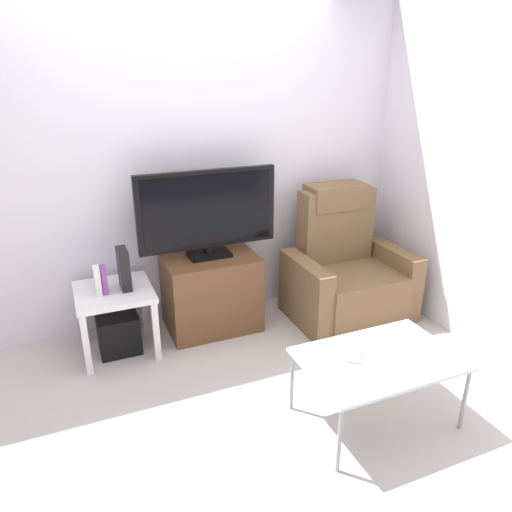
# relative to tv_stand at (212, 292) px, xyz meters

# --- Properties ---
(ground_plane) EXTENTS (6.40, 6.40, 0.00)m
(ground_plane) POSITION_rel_tv_stand_xyz_m (-0.12, -0.82, -0.31)
(ground_plane) COLOR #BCB2AD
(wall_back) EXTENTS (6.40, 0.06, 2.60)m
(wall_back) POSITION_rel_tv_stand_xyz_m (-0.12, 0.31, 0.99)
(wall_back) COLOR silver
(wall_back) RESTS_ON ground
(wall_side) EXTENTS (0.06, 4.48, 2.60)m
(wall_side) POSITION_rel_tv_stand_xyz_m (1.76, -0.82, 0.99)
(wall_side) COLOR silver
(wall_side) RESTS_ON ground
(tv_stand) EXTENTS (0.72, 0.49, 0.61)m
(tv_stand) POSITION_rel_tv_stand_xyz_m (0.00, 0.00, 0.00)
(tv_stand) COLOR brown
(tv_stand) RESTS_ON ground
(television) EXTENTS (1.07, 0.20, 0.68)m
(television) POSITION_rel_tv_stand_xyz_m (-0.00, 0.02, 0.66)
(television) COLOR black
(television) RESTS_ON tv_stand
(recliner_armchair) EXTENTS (0.98, 0.78, 1.08)m
(recliner_armchair) POSITION_rel_tv_stand_xyz_m (1.12, -0.20, 0.07)
(recliner_armchair) COLOR brown
(recliner_armchair) RESTS_ON ground
(side_table) EXTENTS (0.54, 0.54, 0.49)m
(side_table) POSITION_rel_tv_stand_xyz_m (-0.75, -0.05, 0.11)
(side_table) COLOR white
(side_table) RESTS_ON ground
(subwoofer_box) EXTENTS (0.30, 0.30, 0.30)m
(subwoofer_box) POSITION_rel_tv_stand_xyz_m (-0.75, -0.05, -0.16)
(subwoofer_box) COLOR black
(subwoofer_box) RESTS_ON ground
(book_leftmost) EXTENTS (0.04, 0.12, 0.20)m
(book_leftmost) POSITION_rel_tv_stand_xyz_m (-0.85, -0.07, 0.29)
(book_leftmost) COLOR white
(book_leftmost) RESTS_ON side_table
(book_middle) EXTENTS (0.04, 0.10, 0.20)m
(book_middle) POSITION_rel_tv_stand_xyz_m (-0.81, -0.07, 0.29)
(book_middle) COLOR purple
(book_middle) RESTS_ON side_table
(game_console) EXTENTS (0.07, 0.20, 0.29)m
(game_console) POSITION_rel_tv_stand_xyz_m (-0.66, -0.04, 0.33)
(game_console) COLOR black
(game_console) RESTS_ON side_table
(coffee_table) EXTENTS (0.90, 0.60, 0.43)m
(coffee_table) POSITION_rel_tv_stand_xyz_m (0.55, -1.43, 0.10)
(coffee_table) COLOR #B2C6C1
(coffee_table) RESTS_ON ground
(cell_phone) EXTENTS (0.15, 0.16, 0.01)m
(cell_phone) POSITION_rel_tv_stand_xyz_m (0.43, -1.37, 0.13)
(cell_phone) COLOR #B7B7BC
(cell_phone) RESTS_ON coffee_table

